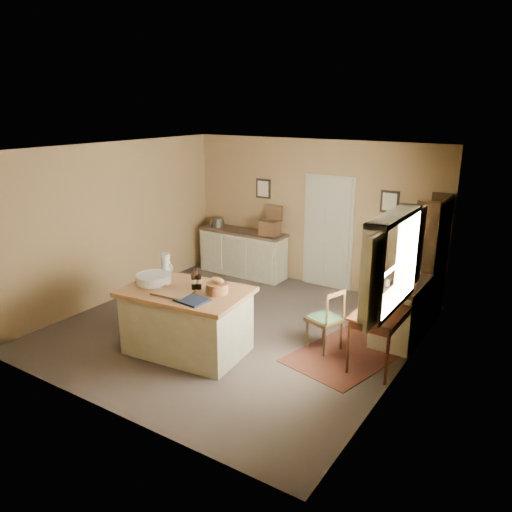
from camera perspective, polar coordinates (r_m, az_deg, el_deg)
The scene contains 16 objects.
ground at distance 7.70m, azimuth -2.41°, elevation -8.33°, with size 5.00×5.00×0.00m, color brown.
wall_back at distance 9.32m, azimuth 6.40°, elevation 4.86°, with size 5.00×0.10×2.70m, color olive.
wall_front at distance 5.49m, azimuth -17.83°, elevation -4.58°, with size 5.00×0.10×2.70m, color olive.
wall_left at distance 8.87m, azimuth -15.88°, elevation 3.70°, with size 0.10×5.00×2.70m, color olive.
wall_right at distance 6.19m, azimuth 16.74°, elevation -2.04°, with size 0.10×5.00×2.70m, color olive.
ceiling at distance 6.98m, azimuth -2.69°, elevation 12.12°, with size 5.00×5.00×0.00m, color silver.
door at distance 9.21m, azimuth 8.20°, elevation 2.77°, with size 0.97×0.06×2.11m, color beige.
framed_prints at distance 9.14m, azimuth 7.54°, elevation 6.95°, with size 2.82×0.02×0.38m.
window at distance 5.96m, azimuth 15.65°, elevation -0.63°, with size 0.25×1.99×1.12m.
work_island at distance 6.92m, azimuth -7.96°, elevation -7.13°, with size 1.77×1.26×1.20m.
sideboard at distance 9.94m, azimuth -1.48°, elevation 0.56°, with size 1.82×0.52×1.18m.
rug at distance 7.06m, azimuth 10.21°, elevation -11.06°, with size 1.10×1.60×0.01m, color #522319.
writing_desk at distance 6.63m, azimuth 14.11°, elevation -6.81°, with size 0.58×0.95×0.82m.
desk_chair at distance 6.99m, azimuth 7.85°, elevation -7.20°, with size 0.41×0.41×0.89m, color black, non-canonical shape.
right_cabinet at distance 7.48m, azimuth 16.17°, elevation -5.99°, with size 0.59×1.06×0.99m.
shelving_unit at distance 8.18m, azimuth 19.56°, elevation -0.42°, with size 0.33×0.88×1.96m.
Camera 1 is at (4.04, -5.67, 3.29)m, focal length 35.00 mm.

